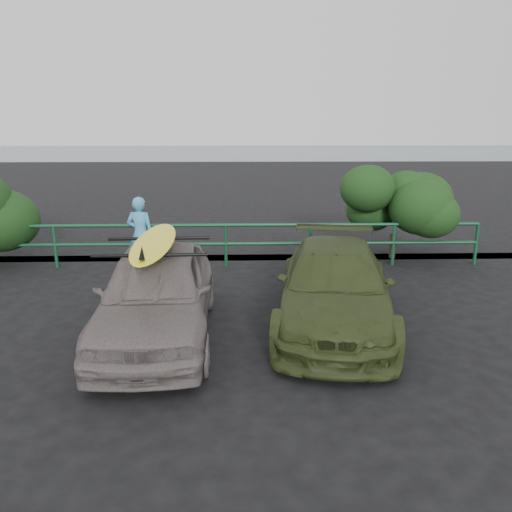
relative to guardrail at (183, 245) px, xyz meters
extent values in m
plane|color=black|center=(0.00, -5.00, -0.52)|extent=(80.00, 80.00, 0.00)
plane|color=slate|center=(0.00, 55.00, -0.52)|extent=(200.00, 200.00, 0.00)
imported|color=slate|center=(0.05, -4.02, 0.20)|extent=(1.86, 4.30, 1.45)
imported|color=#34421D|center=(2.94, -3.56, 0.14)|extent=(2.56, 4.78, 1.32)
imported|color=#47A6D6|center=(-0.92, -0.34, 0.34)|extent=(0.70, 0.54, 1.73)
ellipsoid|color=yellow|center=(0.05, -4.02, 1.02)|extent=(0.69, 2.87, 0.08)
camera|label=1|loc=(1.40, -11.48, 2.75)|focal=35.00mm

